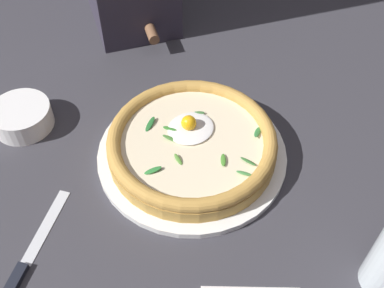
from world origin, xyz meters
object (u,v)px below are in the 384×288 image
(pizza, at_px, (192,143))
(pizza_cutter, at_px, (147,21))
(table_knife, at_px, (20,272))
(side_bowl, at_px, (22,117))

(pizza, xyz_separation_m, pizza_cutter, (-0.13, -0.33, 0.01))
(pizza, distance_m, table_knife, 0.33)
(pizza, distance_m, pizza_cutter, 0.35)
(pizza_cutter, height_order, table_knife, pizza_cutter)
(pizza, bearing_deg, table_knife, 3.63)
(pizza, xyz_separation_m, table_knife, (0.33, 0.02, -0.03))
(side_bowl, bearing_deg, table_knife, 63.94)
(table_knife, bearing_deg, side_bowl, -116.06)
(side_bowl, relative_size, pizza_cutter, 0.70)
(pizza_cutter, bearing_deg, pizza, 67.95)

